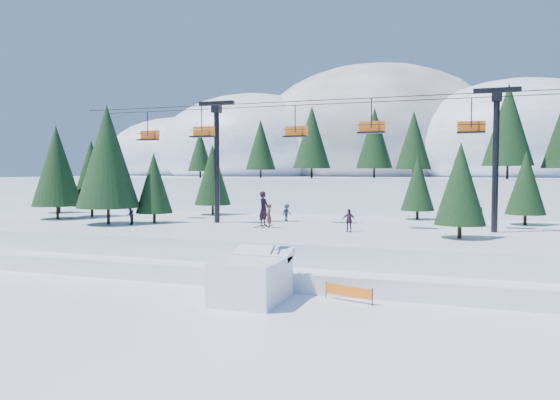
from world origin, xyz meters
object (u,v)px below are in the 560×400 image
(banner_far, at_px, (439,293))
(banner_near, at_px, (348,292))
(jump_kicker, at_px, (252,278))
(chairlift, at_px, (340,140))

(banner_far, bearing_deg, banner_near, -163.87)
(jump_kicker, relative_size, banner_near, 2.12)
(chairlift, bearing_deg, banner_far, -56.57)
(banner_near, xyz_separation_m, banner_far, (4.52, 1.31, 0.00))
(banner_near, bearing_deg, jump_kicker, -161.83)
(chairlift, height_order, banner_far, chairlift)
(chairlift, distance_m, banner_far, 17.45)
(jump_kicker, bearing_deg, banner_far, 17.19)
(jump_kicker, xyz_separation_m, banner_far, (9.36, 2.90, -0.72))
(jump_kicker, distance_m, banner_near, 5.14)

